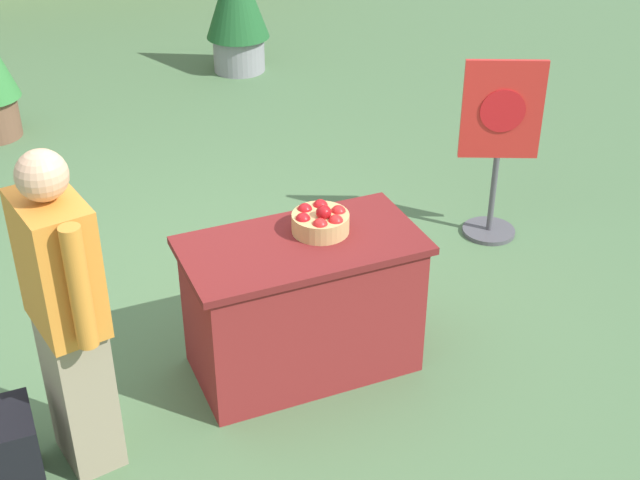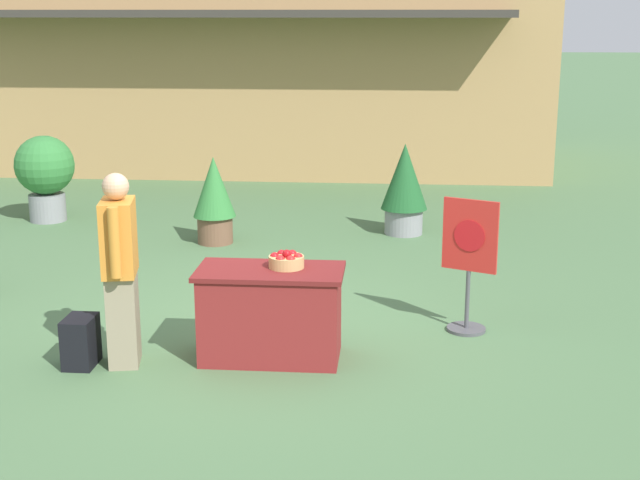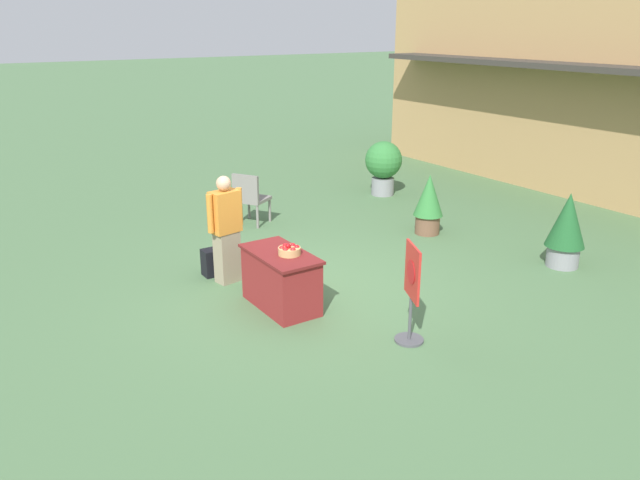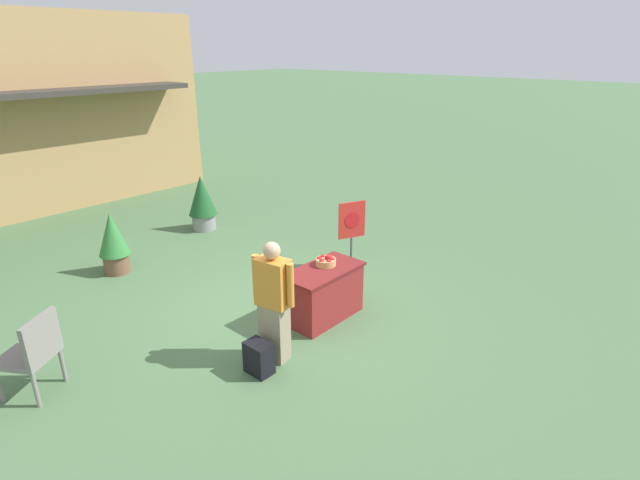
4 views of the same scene
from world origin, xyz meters
TOP-DOWN VIEW (x-y plane):
  - ground_plane at (0.00, 0.00)m, footprint 120.00×120.00m
  - display_table at (0.29, -0.60)m, footprint 1.23×0.65m
  - apple_basket at (0.42, -0.54)m, footprint 0.30×0.30m
  - person_visitor at (-0.92, -0.83)m, footprint 0.33×0.60m
  - backpack at (-1.27, -0.90)m, footprint 0.24×0.34m
  - poster_board at (2.00, 0.22)m, footprint 0.48×0.36m
  - patio_chair at (-3.22, 0.73)m, footprint 0.76×0.76m
  - potted_plant_far_left at (-0.96, 3.22)m, footprint 0.54×0.54m
  - potted_plant_far_right at (1.44, 3.91)m, footprint 0.61×0.61m

SIDE VIEW (x-z plane):
  - ground_plane at x=0.00m, z-range 0.00..0.00m
  - backpack at x=-1.27m, z-range 0.00..0.42m
  - display_table at x=0.29m, z-range 0.00..0.79m
  - patio_chair at x=-3.22m, z-range 0.07..1.08m
  - potted_plant_far_left at x=-0.96m, z-range 0.04..1.16m
  - potted_plant_far_right at x=1.44m, z-range 0.04..1.25m
  - poster_board at x=2.00m, z-range 0.03..1.28m
  - person_visitor at x=-0.92m, z-range 0.01..1.64m
  - apple_basket at x=0.42m, z-range 0.77..0.93m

